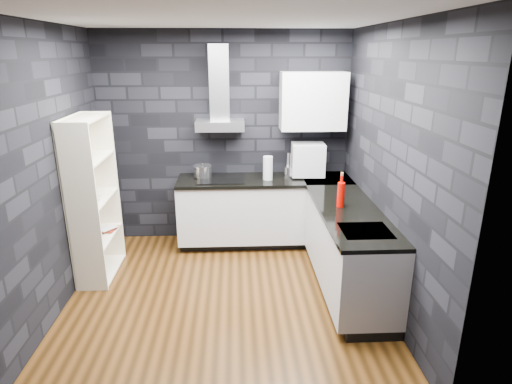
{
  "coord_description": "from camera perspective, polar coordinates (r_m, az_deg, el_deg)",
  "views": [
    {
      "loc": [
        0.14,
        -3.89,
        2.43
      ],
      "look_at": [
        0.35,
        0.45,
        1.0
      ],
      "focal_mm": 30.0,
      "sensor_mm": 36.0,
      "label": 1
    }
  ],
  "objects": [
    {
      "name": "glass_vase",
      "position": [
        5.35,
        1.59,
        3.22
      ],
      "size": [
        0.13,
        0.13,
        0.3
      ],
      "primitive_type": "cylinder",
      "rotation": [
        0.0,
        0.0,
        0.07
      ],
      "color": "silver",
      "rests_on": "counter_back_top"
    },
    {
      "name": "ceiling",
      "position": [
        3.91,
        -5.2,
        22.08
      ],
      "size": [
        3.2,
        3.2,
        0.0
      ],
      "primitive_type": "plane",
      "rotation": [
        3.14,
        0.0,
        0.0
      ],
      "color": "silver"
    },
    {
      "name": "wall_front",
      "position": [
        2.52,
        -5.73,
        -7.34
      ],
      "size": [
        3.2,
        0.05,
        2.7
      ],
      "primitive_type": "cube",
      "color": "black",
      "rests_on": "ground"
    },
    {
      "name": "wall_back",
      "position": [
        5.63,
        -4.17,
        7.09
      ],
      "size": [
        3.2,
        0.05,
        2.7
      ],
      "primitive_type": "cube",
      "color": "black",
      "rests_on": "ground"
    },
    {
      "name": "counter_right_cab",
      "position": [
        4.6,
        12.23,
        -7.36
      ],
      "size": [
        0.6,
        1.8,
        0.76
      ],
      "primitive_type": "cube",
      "color": "silver",
      "rests_on": "ground"
    },
    {
      "name": "toekick_back",
      "position": [
        5.76,
        1.07,
        -6.19
      ],
      "size": [
        2.18,
        0.5,
        0.1
      ],
      "primitive_type": "cube",
      "color": "black",
      "rests_on": "ground"
    },
    {
      "name": "upper_cabinet",
      "position": [
        5.44,
        7.58,
        11.93
      ],
      "size": [
        0.8,
        0.35,
        0.7
      ],
      "primitive_type": "cube",
      "color": "silver",
      "rests_on": "wall_back"
    },
    {
      "name": "wall_left",
      "position": [
        4.41,
        -26.27,
        2.1
      ],
      "size": [
        0.05,
        3.2,
        2.7
      ],
      "primitive_type": "cube",
      "color": "black",
      "rests_on": "ground"
    },
    {
      "name": "storage_jar",
      "position": [
        5.5,
        1.71,
        2.69
      ],
      "size": [
        0.11,
        0.11,
        0.12
      ],
      "primitive_type": "cylinder",
      "rotation": [
        0.0,
        0.0,
        -0.12
      ],
      "color": "#BFB488",
      "rests_on": "counter_back_top"
    },
    {
      "name": "wall_right",
      "position": [
        4.31,
        17.52,
        2.81
      ],
      "size": [
        0.05,
        3.2,
        2.7
      ],
      "primitive_type": "cube",
      "color": "black",
      "rests_on": "ground"
    },
    {
      "name": "sink_rim",
      "position": [
        3.99,
        14.42,
        -5.06
      ],
      "size": [
        0.44,
        0.4,
        0.01
      ],
      "primitive_type": "cube",
      "color": "#BDBCC2",
      "rests_on": "counter_right_top"
    },
    {
      "name": "counter_corner_top",
      "position": [
        5.54,
        9.43,
        1.72
      ],
      "size": [
        0.62,
        0.62,
        0.04
      ],
      "primitive_type": "cube",
      "color": "black",
      "rests_on": "counter_right_cab"
    },
    {
      "name": "toekick_right",
      "position": [
        4.8,
        12.36,
        -11.97
      ],
      "size": [
        0.5,
        1.78,
        0.1
      ],
      "primitive_type": "cube",
      "color": "black",
      "rests_on": "ground"
    },
    {
      "name": "fruit_bowl",
      "position": [
        4.88,
        -21.26,
        -0.9
      ],
      "size": [
        0.26,
        0.26,
        0.05
      ],
      "primitive_type": "imported",
      "rotation": [
        0.0,
        0.0,
        -0.18
      ],
      "color": "silver",
      "rests_on": "bookshelf"
    },
    {
      "name": "hood_body",
      "position": [
        5.4,
        -4.8,
        8.87
      ],
      "size": [
        0.6,
        0.34,
        0.12
      ],
      "primitive_type": "cube",
      "color": "#BDBCC2",
      "rests_on": "wall_back"
    },
    {
      "name": "appliance_garage",
      "position": [
        5.5,
        6.93,
        4.34
      ],
      "size": [
        0.42,
        0.34,
        0.41
      ],
      "primitive_type": "cube",
      "rotation": [
        0.0,
        0.0,
        -0.04
      ],
      "color": "silver",
      "rests_on": "counter_back_top"
    },
    {
      "name": "utensil_crock",
      "position": [
        5.46,
        4.34,
        2.63
      ],
      "size": [
        0.11,
        0.11,
        0.14
      ],
      "primitive_type": "cylinder",
      "rotation": [
        0.0,
        0.0,
        0.02
      ],
      "color": "silver",
      "rests_on": "counter_back_top"
    },
    {
      "name": "counter_back_cab",
      "position": [
        5.56,
        1.12,
        -2.33
      ],
      "size": [
        2.2,
        0.6,
        0.76
      ],
      "primitive_type": "cube",
      "color": "silver",
      "rests_on": "ground"
    },
    {
      "name": "counter_back_top",
      "position": [
        5.42,
        1.16,
        1.6
      ],
      "size": [
        2.2,
        0.62,
        0.04
      ],
      "primitive_type": "cube",
      "color": "black",
      "rests_on": "counter_back_cab"
    },
    {
      "name": "book_second",
      "position": [
        5.25,
        -19.77,
        -3.4
      ],
      "size": [
        0.13,
        0.11,
        0.2
      ],
      "primitive_type": "imported",
      "rotation": [
        0.0,
        0.0,
        -0.68
      ],
      "color": "#B2B2B2",
      "rests_on": "bookshelf"
    },
    {
      "name": "red_bottle",
      "position": [
        4.48,
        11.24,
        -0.36
      ],
      "size": [
        0.08,
        0.08,
        0.26
      ],
      "primitive_type": "cylinder",
      "rotation": [
        0.0,
        0.0,
        0.09
      ],
      "color": "#B40600",
      "rests_on": "counter_right_top"
    },
    {
      "name": "ground",
      "position": [
        4.59,
        -4.21,
        -13.8
      ],
      "size": [
        3.2,
        3.2,
        0.0
      ],
      "primitive_type": "plane",
      "color": "#492A0F"
    },
    {
      "name": "bookshelf",
      "position": [
        4.99,
        -20.83,
        -0.89
      ],
      "size": [
        0.58,
        0.87,
        1.8
      ],
      "primitive_type": "cube",
      "rotation": [
        0.0,
        0.0,
        -0.32
      ],
      "color": "beige",
      "rests_on": "ground"
    },
    {
      "name": "pot",
      "position": [
        5.49,
        -7.14,
        2.73
      ],
      "size": [
        0.25,
        0.25,
        0.13
      ],
      "primitive_type": "cylinder",
      "rotation": [
        0.0,
        0.0,
        -0.11
      ],
      "color": "silver",
      "rests_on": "cooktop"
    },
    {
      "name": "counter_right_top",
      "position": [
        4.44,
        12.45,
        -2.7
      ],
      "size": [
        0.62,
        1.8,
        0.04
      ],
      "primitive_type": "cube",
      "color": "black",
      "rests_on": "counter_right_cab"
    },
    {
      "name": "cooktop",
      "position": [
        5.42,
        -4.67,
        1.8
      ],
      "size": [
        0.58,
        0.5,
        0.01
      ],
      "primitive_type": "cube",
      "color": "black",
      "rests_on": "counter_back_top"
    },
    {
      "name": "book_red",
      "position": [
        5.27,
        -19.91,
        -3.61
      ],
      "size": [
        0.17,
        0.05,
        0.22
      ],
      "primitive_type": "imported",
      "rotation": [
        0.0,
        0.0,
        -0.18
      ],
      "color": "maroon",
      "rests_on": "bookshelf"
    },
    {
      "name": "hood_chimney",
      "position": [
        5.41,
        -4.93,
        14.32
      ],
      "size": [
        0.24,
        0.2,
        0.9
      ],
      "primitive_type": "cube",
      "color": "#BDBCC2",
      "rests_on": "hood_body"
    }
  ]
}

